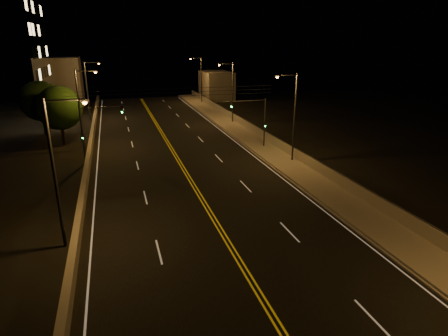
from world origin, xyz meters
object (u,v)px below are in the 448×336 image
object	(u,v)px
streetlight_6	(89,87)
streetlight_3	(200,77)
traffic_signal_right	(257,118)
traffic_signal_left	(92,127)
streetlight_5	(82,105)
streetlight_2	(231,89)
tree_1	(41,101)
tree_0	(59,108)
streetlight_4	(58,165)
streetlight_1	(293,113)

from	to	relation	value
streetlight_6	streetlight_3	bearing A→B (deg)	29.50
streetlight_3	streetlight_6	bearing A→B (deg)	-150.50
streetlight_3	traffic_signal_right	distance (m)	36.49
traffic_signal_right	traffic_signal_left	world-z (taller)	same
streetlight_3	streetlight_5	xyz separation A→B (m)	(-21.46, -31.03, 0.00)
streetlight_2	tree_1	distance (m)	27.43
streetlight_2	streetlight_5	xyz separation A→B (m)	(-21.46, -9.71, 0.00)
tree_1	tree_0	bearing A→B (deg)	-65.18
traffic_signal_left	tree_0	xyz separation A→B (m)	(-4.01, 8.85, 0.81)
streetlight_3	streetlight_4	distance (m)	58.51
streetlight_2	streetlight_5	world-z (taller)	same
streetlight_4	streetlight_5	world-z (taller)	same
streetlight_4	streetlight_6	world-z (taller)	same
streetlight_3	traffic_signal_right	world-z (taller)	streetlight_3
streetlight_1	tree_0	world-z (taller)	streetlight_1
streetlight_6	tree_1	bearing A→B (deg)	-124.19
streetlight_3	traffic_signal_right	bearing A→B (deg)	-92.40
traffic_signal_left	streetlight_3	bearing A→B (deg)	60.83
streetlight_4	streetlight_6	size ratio (longest dim) A/B	1.00
streetlight_2	tree_1	bearing A→B (deg)	179.17
traffic_signal_right	traffic_signal_left	size ratio (longest dim) A/B	1.00
streetlight_4	streetlight_5	xyz separation A→B (m)	(0.00, 23.40, 0.00)
streetlight_2	streetlight_5	size ratio (longest dim) A/B	1.00
streetlight_5	tree_0	distance (m)	4.56
streetlight_1	traffic_signal_right	world-z (taller)	streetlight_1
streetlight_1	streetlight_5	world-z (taller)	same
streetlight_2	tree_0	bearing A→B (deg)	-165.57
streetlight_6	traffic_signal_left	bearing A→B (deg)	-87.35
traffic_signal_right	streetlight_2	bearing A→B (deg)	84.23
streetlight_6	tree_1	world-z (taller)	streetlight_6
streetlight_4	tree_0	distance (m)	27.02
traffic_signal_right	tree_1	size ratio (longest dim) A/B	0.82
streetlight_1	streetlight_5	size ratio (longest dim) A/B	1.00
streetlight_1	streetlight_4	world-z (taller)	same
streetlight_1	tree_0	distance (m)	28.59
streetlight_2	streetlight_3	xyz separation A→B (m)	(0.00, 21.32, 0.00)
streetlight_5	traffic_signal_left	distance (m)	5.73
streetlight_1	streetlight_6	bearing A→B (deg)	125.20
streetlight_6	streetlight_5	bearing A→B (deg)	-90.00
traffic_signal_right	tree_1	distance (m)	30.20
streetlight_6	tree_0	world-z (taller)	streetlight_6
streetlight_2	traffic_signal_right	distance (m)	15.27
streetlight_6	traffic_signal_right	size ratio (longest dim) A/B	1.54
streetlight_1	streetlight_2	distance (m)	21.24
streetlight_4	traffic_signal_right	distance (m)	26.91
streetlight_2	streetlight_3	distance (m)	21.32
streetlight_5	traffic_signal_right	size ratio (longest dim) A/B	1.54
streetlight_3	tree_1	bearing A→B (deg)	-142.66
tree_0	tree_1	size ratio (longest dim) A/B	0.99
streetlight_2	streetlight_4	distance (m)	39.46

